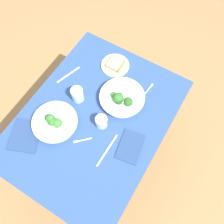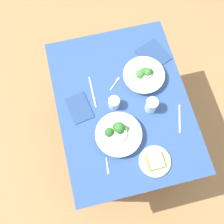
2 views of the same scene
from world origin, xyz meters
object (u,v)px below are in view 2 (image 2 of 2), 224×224
Objects in this scene: fork_by_near_bowl at (107,166)px; water_glass_center at (114,103)px; broccoli_bowl_near at (118,134)px; table_knife_left at (92,92)px; napkin_folded_lower at (153,55)px; napkin_folded_upper at (80,108)px; bread_side_plate at (155,161)px; broccoli_bowl_far at (144,75)px; fork_by_far_bowl at (115,83)px; water_glass_side at (151,105)px; table_knife_right at (180,118)px.

water_glass_center is at bearing 166.30° from fork_by_near_bowl.
broccoli_bowl_near reaches higher than table_knife_left.
table_knife_left is 0.49m from napkin_folded_lower.
fork_by_near_bowl is at bearing -32.46° from broccoli_bowl_near.
bread_side_plate is at bearing 39.61° from napkin_folded_upper.
fork_by_far_bowl is at bearing -90.97° from broccoli_bowl_far.
water_glass_side is at bearing 76.36° from napkin_folded_upper.
water_glass_side is 0.39m from napkin_folded_lower.
fork_by_far_bowl is 0.46m from table_knife_right.
napkin_folded_lower is (-0.29, 0.34, -0.03)m from water_glass_center.
table_knife_left is at bearing -69.55° from napkin_folded_lower.
water_glass_side is 1.14× the size of fork_by_far_bowl.
fork_by_far_bowl is at bearing 62.75° from table_knife_right.
fork_by_far_bowl is 0.16m from table_knife_left.
water_glass_center is 0.45m from napkin_folded_lower.
napkin_folded_lower is at bearing 114.87° from napkin_folded_upper.
broccoli_bowl_far is 2.78× the size of water_glass_side.
table_knife_right is (0.30, 0.48, 0.00)m from table_knife_left.
broccoli_bowl_near is 2.94× the size of fork_by_near_bowl.
water_glass_side is 0.38m from table_knife_left.
broccoli_bowl_far is 0.36m from table_knife_right.
table_knife_right is at bearing 23.12° from broccoli_bowl_far.
napkin_folded_lower is (-0.36, 0.13, -0.04)m from water_glass_side.
napkin_folded_lower is (-0.14, 0.30, 0.00)m from fork_by_far_bowl.
table_knife_right is at bearing 133.85° from bread_side_plate.
table_knife_left is (-0.19, -0.33, -0.05)m from water_glass_side.
water_glass_center is 0.78× the size of water_glass_side.
broccoli_bowl_near is 1.48× the size of bread_side_plate.
broccoli_bowl_far reaches higher than fork_by_near_bowl.
broccoli_bowl_near reaches higher than table_knife_right.
fork_by_far_bowl is 0.33m from napkin_folded_lower.
broccoli_bowl_near is 0.40m from table_knife_right.
water_glass_center is 0.39m from fork_by_near_bowl.
water_glass_center is (-0.20, 0.02, 0.00)m from broccoli_bowl_near.
broccoli_bowl_near is at bearing -36.97° from broccoli_bowl_far.
broccoli_bowl_near is 3.69× the size of water_glass_center.
napkin_folded_upper is (0.09, -0.10, 0.00)m from table_knife_left.
water_glass_center is at bearing 81.59° from table_knife_right.
fork_by_far_bowl is at bearing 163.13° from water_glass_center.
broccoli_bowl_far is at bearing -36.81° from napkin_folded_lower.
napkin_folded_upper and napkin_folded_lower have the same top height.
napkin_folded_upper is (0.11, -0.26, 0.00)m from fork_by_far_bowl.
bread_side_plate reaches higher than table_knife_left.
napkin_folded_upper is at bearing -98.46° from water_glass_center.
fork_by_near_bowl is at bearing -35.53° from broccoli_bowl_far.
broccoli_bowl_far is 1.36× the size of napkin_folded_lower.
napkin_folded_lower is (-0.49, 0.37, -0.03)m from broccoli_bowl_near.
fork_by_far_bowl is 0.39× the size of table_knife_left.
broccoli_bowl_far is 0.42m from broccoli_bowl_near.
napkin_folded_upper is (-0.03, -0.21, -0.03)m from water_glass_center.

